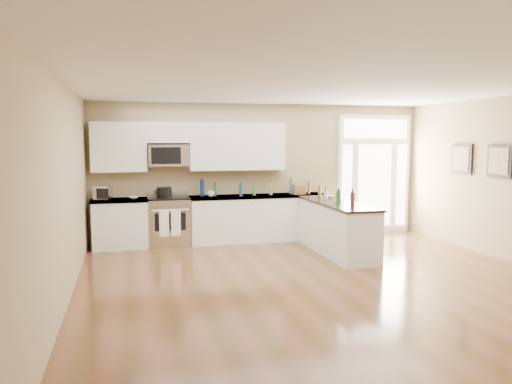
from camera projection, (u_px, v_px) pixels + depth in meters
ground at (340, 293)px, 6.72m from camera, size 8.00×8.00×0.00m
room_shell at (342, 167)px, 6.54m from camera, size 8.00×8.00×8.00m
back_cabinet_left at (121, 225)px, 9.51m from camera, size 1.10×0.66×0.94m
back_cabinet_right at (259, 220)px, 10.19m from camera, size 2.85×0.66×0.94m
peninsula_cabinet at (337, 230)px, 9.06m from camera, size 0.69×2.32×0.94m
upper_cabinet_left at (119, 147)px, 9.49m from camera, size 1.04×0.33×0.95m
upper_cabinet_right at (237, 147)px, 10.07m from camera, size 1.94×0.33×0.95m
upper_cabinet_short at (168, 133)px, 9.69m from camera, size 0.82×0.33×0.40m
microwave at (168, 155)px, 9.70m from camera, size 0.78×0.41×0.42m
entry_door at (374, 174)px, 11.03m from camera, size 1.70×0.10×2.60m
wall_art_near at (462, 159)px, 9.52m from camera, size 0.05×0.58×0.58m
wall_art_far at (499, 161)px, 8.56m from camera, size 0.05×0.58×0.58m
kitchen_range at (169, 221)px, 9.73m from camera, size 0.80×0.71×1.08m
stockpot at (164, 192)px, 9.57m from camera, size 0.32×0.32×0.22m
toaster_oven at (103, 193)px, 9.38m from camera, size 0.36×0.33×0.26m
cardboard_box at (299, 189)px, 10.30m from camera, size 0.27×0.21×0.20m
bowl_left at (134, 198)px, 9.51m from camera, size 0.18×0.18×0.04m
bowl_peninsula at (329, 197)px, 9.65m from camera, size 0.21×0.21×0.05m
cup_counter at (211, 194)px, 9.86m from camera, size 0.17×0.17×0.11m
counter_bottles at (285, 192)px, 9.56m from camera, size 2.38×2.45×0.32m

